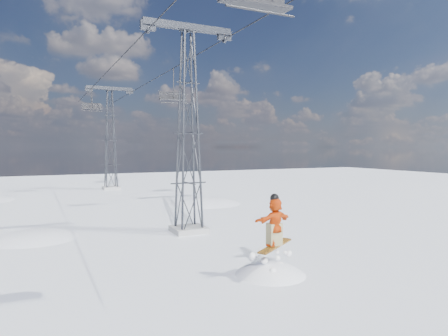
{
  "coord_description": "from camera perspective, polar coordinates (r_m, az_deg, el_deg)",
  "views": [
    {
      "loc": [
        -6.86,
        -12.72,
        4.73
      ],
      "look_at": [
        1.27,
        4.4,
        3.74
      ],
      "focal_mm": 32.0,
      "sensor_mm": 36.0,
      "label": 1
    }
  ],
  "objects": [
    {
      "name": "haul_cables",
      "position": [
        33.68,
        -12.16,
        13.4
      ],
      "size": [
        4.46,
        51.0,
        0.06
      ],
      "color": "black",
      "rests_on": "ground"
    },
    {
      "name": "ground",
      "position": [
        15.21,
        2.9,
        -15.14
      ],
      "size": [
        120.0,
        120.0,
        0.0
      ],
      "primitive_type": "plane",
      "color": "white",
      "rests_on": "ground"
    },
    {
      "name": "lift_chair_extra",
      "position": [
        43.76,
        -18.32,
        8.3
      ],
      "size": [
        1.97,
        0.57,
        2.45
      ],
      "color": "black",
      "rests_on": "ground"
    },
    {
      "name": "snow_terrain",
      "position": [
        36.92,
        -21.44,
        -20.04
      ],
      "size": [
        39.0,
        37.0,
        22.0
      ],
      "color": "white",
      "rests_on": "ground"
    },
    {
      "name": "lift_tower_far",
      "position": [
        46.36,
        -15.93,
        3.79
      ],
      "size": [
        5.2,
        1.8,
        11.43
      ],
      "color": "#999999",
      "rests_on": "ground"
    },
    {
      "name": "lift_tower_near",
      "position": [
        22.1,
        -5.13,
        4.89
      ],
      "size": [
        5.2,
        1.8,
        11.43
      ],
      "color": "#999999",
      "rests_on": "ground"
    },
    {
      "name": "snowboarder_jump",
      "position": [
        16.02,
        6.62,
        -20.39
      ],
      "size": [
        4.4,
        4.4,
        7.0
      ],
      "color": "white",
      "rests_on": "ground"
    },
    {
      "name": "lift_chair_mid",
      "position": [
        31.79,
        -7.24,
        10.06
      ],
      "size": [
        2.21,
        0.64,
        2.74
      ],
      "color": "black",
      "rests_on": "ground"
    },
    {
      "name": "lift_chair_far",
      "position": [
        44.48,
        -18.43,
        8.41
      ],
      "size": [
        1.82,
        0.52,
        2.25
      ],
      "color": "black",
      "rests_on": "ground"
    }
  ]
}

